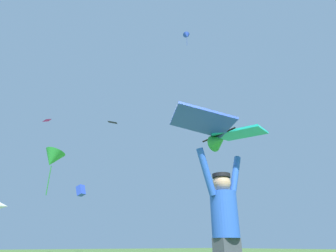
# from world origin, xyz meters

# --- Properties ---
(kite_flyer_person) EXTENTS (0.81, 0.35, 1.92)m
(kite_flyer_person) POSITION_xyz_m (0.36, -0.01, 0.94)
(kite_flyer_person) COLOR #424751
(kite_flyer_person) RESTS_ON ground
(held_stunt_kite) EXTENTS (1.74, 0.94, 0.40)m
(held_stunt_kite) POSITION_xyz_m (0.36, -0.08, 2.21)
(held_stunt_kite) COLOR black
(distant_kite_black_high_left) EXTENTS (0.98, 0.97, 0.34)m
(distant_kite_black_high_left) POSITION_xyz_m (6.58, 17.66, 10.61)
(distant_kite_black_high_left) COLOR black
(distant_kite_blue_far_center) EXTENTS (1.20, 1.37, 1.45)m
(distant_kite_blue_far_center) POSITION_xyz_m (9.46, 32.01, 7.10)
(distant_kite_blue_far_center) COLOR blue
(distant_kite_magenta_low_right) EXTENTS (0.89, 0.95, 0.46)m
(distant_kite_magenta_low_right) POSITION_xyz_m (2.60, 24.86, 12.39)
(distant_kite_magenta_low_right) COLOR #DB2393
(distant_kite_blue_low_left) EXTENTS (0.94, 1.02, 1.56)m
(distant_kite_blue_low_left) POSITION_xyz_m (11.44, 13.02, 19.52)
(distant_kite_blue_low_left) COLOR blue
(distant_kite_green_mid_left) EXTENTS (1.29, 1.17, 2.04)m
(distant_kite_green_mid_left) POSITION_xyz_m (0.36, 9.58, 4.18)
(distant_kite_green_mid_left) COLOR green
(marker_flag) EXTENTS (0.30, 0.24, 1.98)m
(marker_flag) POSITION_xyz_m (-1.31, 7.63, 1.72)
(marker_flag) COLOR silver
(marker_flag) RESTS_ON ground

